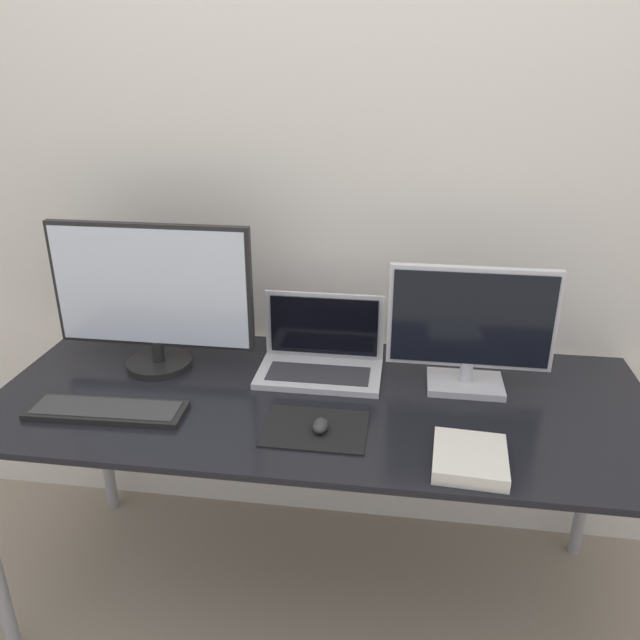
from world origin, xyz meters
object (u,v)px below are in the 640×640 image
object	(u,v)px
book	(470,458)
laptop	(321,354)
mouse	(320,426)
monitor_left	(152,295)
keyboard	(107,410)
monitor_right	(470,328)

from	to	relation	value
book	laptop	bearing A→B (deg)	134.15
mouse	book	world-z (taller)	mouse
monitor_left	keyboard	xyz separation A→B (m)	(-0.04, -0.28, -0.22)
monitor_left	book	xyz separation A→B (m)	(0.90, -0.38, -0.21)
laptop	mouse	xyz separation A→B (m)	(0.05, -0.33, -0.04)
keyboard	book	xyz separation A→B (m)	(0.93, -0.09, 0.01)
monitor_left	book	distance (m)	1.00
laptop	book	distance (m)	0.58
monitor_right	laptop	xyz separation A→B (m)	(-0.42, 0.04, -0.13)
keyboard	monitor_left	bearing A→B (deg)	82.88
monitor_right	mouse	xyz separation A→B (m)	(-0.37, -0.29, -0.16)
monitor_left	laptop	world-z (taller)	monitor_left
monitor_left	monitor_right	distance (m)	0.91
monitor_left	mouse	size ratio (longest dim) A/B	9.77
monitor_right	keyboard	world-z (taller)	monitor_right
keyboard	mouse	world-z (taller)	mouse
monitor_right	keyboard	size ratio (longest dim) A/B	1.08
monitor_right	mouse	bearing A→B (deg)	-141.99
laptop	book	size ratio (longest dim) A/B	1.83
keyboard	book	world-z (taller)	book
monitor_left	laptop	bearing A→B (deg)	4.86
laptop	mouse	size ratio (longest dim) A/B	5.92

